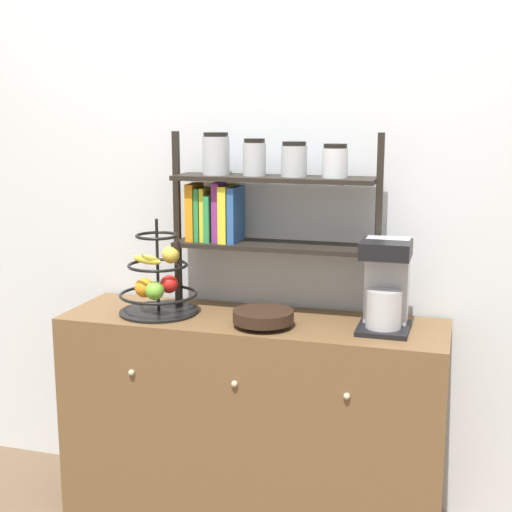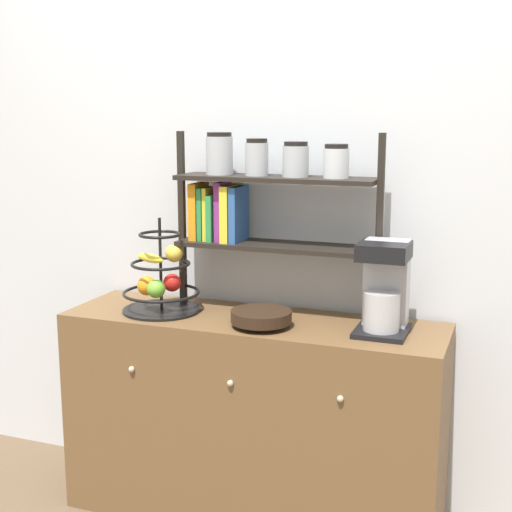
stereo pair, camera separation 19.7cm
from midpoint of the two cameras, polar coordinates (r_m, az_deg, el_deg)
name	(u,v)px [view 2 (the right image)]	position (r m, az deg, el deg)	size (l,w,h in m)	color
wall_back	(275,188)	(2.89, 3.48, 5.42)	(7.00, 0.05, 2.60)	silver
sideboard	(252,419)	(2.88, 1.70, -12.94)	(1.48, 0.45, 0.82)	brown
coffee_maker	(384,287)	(2.60, 12.39, -2.48)	(0.18, 0.22, 0.33)	black
fruit_stand	(161,282)	(2.82, -5.65, -2.10)	(0.31, 0.31, 0.38)	black
wooden_bowl	(261,317)	(2.63, 2.57, -4.93)	(0.23, 0.23, 0.06)	black
shelf_hutch	(256,196)	(2.77, 2.03, 4.78)	(0.83, 0.20, 0.71)	black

